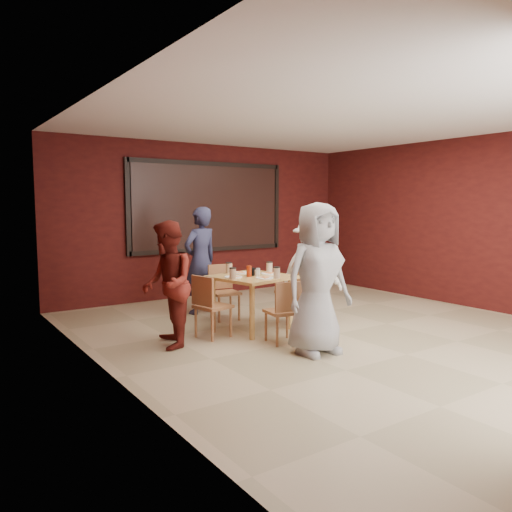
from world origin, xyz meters
TOP-DOWN VIEW (x-y plane):
  - floor at (0.00, 0.00)m, footprint 7.00×7.00m
  - window_blinds at (0.00, 3.45)m, footprint 3.00×0.02m
  - dining_table at (-0.81, 0.84)m, footprint 1.10×1.10m
  - chair_front at (-0.87, 0.02)m, footprint 0.43×0.43m
  - chair_back at (-0.80, 1.61)m, footprint 0.44×0.44m
  - chair_left at (-1.51, 0.76)m, footprint 0.47×0.47m
  - chair_right at (0.00, 0.81)m, footprint 0.52×0.52m
  - diner_front at (-0.81, -0.49)m, footprint 0.87×0.59m
  - diner_back at (-0.90, 2.13)m, footprint 0.67×0.51m
  - diner_left at (-2.11, 0.70)m, footprint 0.78×0.88m
  - diner_right at (0.26, 0.85)m, footprint 0.84×1.10m

SIDE VIEW (x-z plane):
  - floor at x=0.00m, z-range 0.00..0.00m
  - chair_front at x=-0.87m, z-range 0.05..0.83m
  - chair_back at x=-0.80m, z-range 0.05..0.86m
  - chair_left at x=-1.51m, z-range 0.05..0.86m
  - chair_right at x=0.00m, z-range 0.06..0.98m
  - dining_table at x=-0.81m, z-range 0.21..1.10m
  - diner_right at x=0.26m, z-range 0.00..1.51m
  - diner_left at x=-2.11m, z-range 0.00..1.51m
  - diner_back at x=-0.90m, z-range 0.00..1.66m
  - diner_front at x=-0.81m, z-range 0.00..1.72m
  - window_blinds at x=0.00m, z-range 0.90..2.40m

